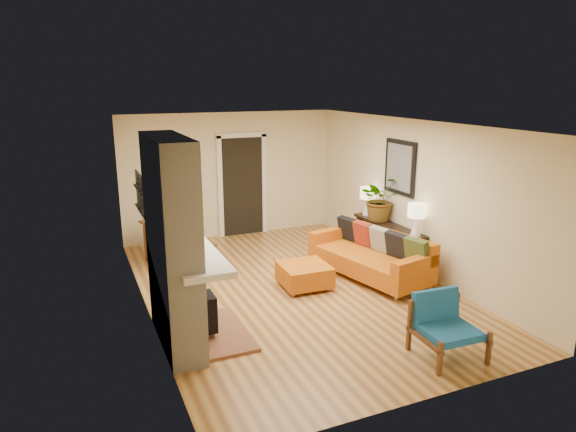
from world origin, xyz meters
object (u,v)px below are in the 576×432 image
Objects in this scene: blue_chair at (444,322)px; lamp_near at (416,216)px; sofa at (373,255)px; dining_table at (175,229)px; houseplant at (380,198)px; ottoman at (304,274)px; console_table at (388,232)px; lamp_far at (368,198)px.

lamp_near is at bearing 61.07° from blue_chair.
blue_chair is at bearing -103.75° from sofa.
dining_table is 3.77m from houseplant.
ottoman is 0.43× the size of dining_table.
blue_chair is 0.92× the size of houseplant.
lamp_near reaches higher than console_table.
lamp_far reaches higher than dining_table.
lamp_far is (1.22, 3.71, 0.66)m from blue_chair.
houseplant is (3.51, -1.26, 0.52)m from dining_table.
blue_chair is 1.40× the size of lamp_near.
console_table is 0.87m from lamp_far.
console_table is at bearing -88.08° from houseplant.
blue_chair is 0.41× the size of console_table.
ottoman is 0.94× the size of houseplant.
sofa is at bearing -0.43° from ottoman.
houseplant is at bearing 91.92° from console_table.
blue_chair is (0.65, -2.54, 0.19)m from ottoman.
console_table is at bearing 36.84° from sofa.
lamp_far is at bearing -13.24° from dining_table.
blue_chair is 3.96m from lamp_far.
ottoman is at bearing 170.19° from lamp_near.
houseplant is at bearing 69.70° from blue_chair.
dining_table is 2.16× the size of houseplant.
blue_chair is (-0.62, -2.53, 0.04)m from sofa.
ottoman is 2.62m from dining_table.
lamp_near and lamp_far have the same top height.
ottoman is 1.43× the size of lamp_far.
blue_chair is at bearing -112.31° from console_table.
sofa is at bearing -34.55° from dining_table.
ottoman is at bearing 104.37° from blue_chair.
blue_chair is 3.57m from houseplant.
sofa is 3.55m from dining_table.
console_table is 3.43× the size of lamp_far.
blue_chair is at bearing -63.14° from dining_table.
console_table is (1.87, 0.44, 0.36)m from ottoman.
houseplant is (-0.01, -0.43, 0.08)m from lamp_far.
sofa is 2.95× the size of ottoman.
dining_table is 3.30× the size of lamp_near.
sofa is 2.60m from blue_chair.
lamp_far is at bearing 90.00° from lamp_near.
dining_table is (-2.92, 2.01, 0.25)m from sofa.
dining_table is (-1.65, 2.00, 0.40)m from ottoman.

